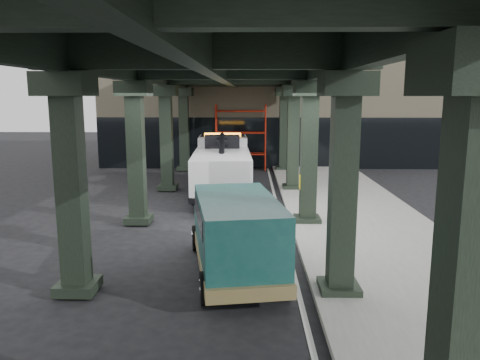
# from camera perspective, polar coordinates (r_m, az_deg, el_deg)

# --- Properties ---
(ground) EXTENTS (90.00, 90.00, 0.00)m
(ground) POSITION_cam_1_polar(r_m,az_deg,el_deg) (14.81, -1.02, -7.50)
(ground) COLOR black
(ground) RESTS_ON ground
(sidewalk) EXTENTS (5.00, 40.00, 0.15)m
(sidewalk) POSITION_cam_1_polar(r_m,az_deg,el_deg) (17.15, 14.51, -5.09)
(sidewalk) COLOR gray
(sidewalk) RESTS_ON ground
(lane_stripe) EXTENTS (0.12, 38.00, 0.01)m
(lane_stripe) POSITION_cam_1_polar(r_m,az_deg,el_deg) (16.75, 5.10, -5.41)
(lane_stripe) COLOR silver
(lane_stripe) RESTS_ON ground
(viaduct) EXTENTS (7.40, 32.00, 6.40)m
(viaduct) POSITION_cam_1_polar(r_m,az_deg,el_deg) (16.15, -2.26, 13.60)
(viaduct) COLOR black
(viaduct) RESTS_ON ground
(building) EXTENTS (22.00, 10.00, 8.00)m
(building) POSITION_cam_1_polar(r_m,az_deg,el_deg) (34.13, 3.68, 9.33)
(building) COLOR #C6B793
(building) RESTS_ON ground
(scaffolding) EXTENTS (3.08, 0.88, 4.00)m
(scaffolding) POSITION_cam_1_polar(r_m,az_deg,el_deg) (28.84, 0.09, 5.44)
(scaffolding) COLOR red
(scaffolding) RESTS_ON ground
(tow_truck) EXTENTS (2.86, 8.70, 2.82)m
(tow_truck) POSITION_cam_1_polar(r_m,az_deg,el_deg) (21.89, -2.17, 1.97)
(tow_truck) COLOR black
(tow_truck) RESTS_ON ground
(towed_van) EXTENTS (2.73, 5.31, 2.06)m
(towed_van) POSITION_cam_1_polar(r_m,az_deg,el_deg) (11.84, -0.52, -6.47)
(towed_van) COLOR #134541
(towed_van) RESTS_ON ground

